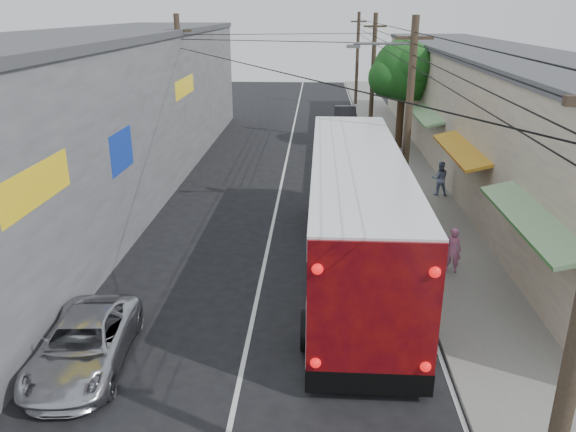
# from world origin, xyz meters

# --- Properties ---
(sidewalk) EXTENTS (3.00, 80.00, 0.12)m
(sidewalk) POSITION_xyz_m (6.50, 20.00, 0.06)
(sidewalk) COLOR slate
(sidewalk) RESTS_ON ground
(building_right) EXTENTS (7.09, 40.00, 6.25)m
(building_right) POSITION_xyz_m (10.99, 22.00, 3.15)
(building_right) COLOR beige
(building_right) RESTS_ON ground
(building_left) EXTENTS (7.20, 36.00, 7.25)m
(building_left) POSITION_xyz_m (-8.50, 18.00, 3.65)
(building_left) COLOR gray
(building_left) RESTS_ON ground
(utility_poles) EXTENTS (11.80, 45.28, 8.00)m
(utility_poles) POSITION_xyz_m (3.13, 20.33, 4.13)
(utility_poles) COLOR #473828
(utility_poles) RESTS_ON ground
(street_tree) EXTENTS (4.40, 4.00, 6.60)m
(street_tree) POSITION_xyz_m (6.87, 26.02, 4.67)
(street_tree) COLOR #3F2B19
(street_tree) RESTS_ON ground
(coach_bus) EXTENTS (3.23, 13.63, 3.92)m
(coach_bus) POSITION_xyz_m (3.00, 8.59, 2.03)
(coach_bus) COLOR white
(coach_bus) RESTS_ON ground
(jeepney) EXTENTS (2.37, 4.53, 1.22)m
(jeepney) POSITION_xyz_m (-3.80, 2.75, 0.61)
(jeepney) COLOR silver
(jeepney) RESTS_ON ground
(parked_suv) EXTENTS (2.77, 6.26, 1.79)m
(parked_suv) POSITION_xyz_m (4.60, 13.00, 0.89)
(parked_suv) COLOR #9B9BA2
(parked_suv) RESTS_ON ground
(parked_car_mid) EXTENTS (1.83, 4.41, 1.49)m
(parked_car_mid) POSITION_xyz_m (4.60, 22.37, 0.75)
(parked_car_mid) COLOR black
(parked_car_mid) RESTS_ON ground
(parked_car_far) EXTENTS (1.55, 4.42, 1.46)m
(parked_car_far) POSITION_xyz_m (3.80, 32.92, 0.73)
(parked_car_far) COLOR black
(parked_car_far) RESTS_ON ground
(pedestrian_near) EXTENTS (0.63, 0.50, 1.52)m
(pedestrian_near) POSITION_xyz_m (6.16, 8.28, 0.88)
(pedestrian_near) COLOR #BF6594
(pedestrian_near) RESTS_ON sidewalk
(pedestrian_far) EXTENTS (0.79, 0.63, 1.58)m
(pedestrian_far) POSITION_xyz_m (7.38, 16.43, 0.91)
(pedestrian_far) COLOR #8494C0
(pedestrian_far) RESTS_ON sidewalk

